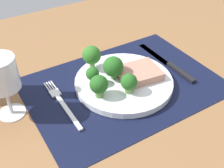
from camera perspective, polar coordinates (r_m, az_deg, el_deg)
The scene contains 12 objects.
ground_plane at distance 74.12cm, azimuth 2.31°, elevation -1.21°, with size 140.00×110.00×3.00cm, color brown.
placemat at distance 73.09cm, azimuth 2.34°, elevation -0.21°, with size 47.99×34.30×0.30cm, color black.
plate at distance 72.50cm, azimuth 2.36°, elevation 0.38°, with size 24.78×24.78×1.60cm, color silver.
steak at distance 72.81cm, azimuth 5.37°, elevation 2.20°, with size 10.23×8.49×2.02cm, color tan.
broccoli_near_fork at distance 65.08cm, azimuth -2.62°, elevation -0.19°, with size 4.36×4.36×5.61cm.
broccoli_near_steak at distance 73.97cm, azimuth -4.09°, elevation 5.72°, with size 4.88×4.88×6.54cm.
broccoli_front_edge at distance 66.52cm, azimuth 3.40°, elevation 0.33°, with size 3.96×3.96×5.01cm.
broccoli_back_left at distance 70.42cm, azimuth 0.25°, elevation 3.48°, with size 5.11×5.11×6.10cm.
broccoli_center at distance 68.90cm, azimuth -3.91°, elevation 1.91°, with size 3.24×3.24×4.78cm.
fork at distance 68.19cm, azimuth -9.90°, elevation -3.77°, with size 2.40×19.20×0.50cm.
knife at distance 81.36cm, azimuth 11.48°, elevation 3.85°, with size 1.80×23.00×0.80cm.
wine_glass at distance 63.09cm, azimuth -21.19°, elevation 1.32°, with size 7.13×7.13×14.77cm.
Camera 1 is at (-32.39, -47.21, 45.58)cm, focal length 45.83 mm.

